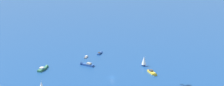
# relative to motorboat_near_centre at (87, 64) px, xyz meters

# --- Properties ---
(ground_plane) EXTENTS (2000.00, 2000.00, 0.00)m
(ground_plane) POSITION_rel_motorboat_near_centre_xyz_m (24.34, -19.03, -0.87)
(ground_plane) COLOR navy
(motorboat_near_centre) EXTENTS (11.41, 5.91, 3.21)m
(motorboat_near_centre) POSITION_rel_motorboat_near_centre_xyz_m (0.00, 0.00, 0.00)
(motorboat_near_centre) COLOR #23478C
(motorboat_near_centre) RESTS_ON ground_plane
(motorboat_far_stbd) EXTENTS (3.36, 11.09, 3.18)m
(motorboat_far_stbd) POSITION_rel_motorboat_near_centre_xyz_m (-26.87, -16.37, -0.01)
(motorboat_far_stbd) COLOR #33704C
(motorboat_far_stbd) RESTS_ON ground_plane
(sailboat_inshore) EXTENTS (6.12, 4.99, 8.01)m
(sailboat_inshore) POSITION_rel_motorboat_near_centre_xyz_m (41.45, 9.97, 2.79)
(sailboat_inshore) COLOR #23478C
(sailboat_inshore) RESTS_ON ground_plane
(motorboat_trailing) EXTENTS (2.20, 6.59, 1.88)m
(motorboat_trailing) POSITION_rel_motorboat_near_centre_xyz_m (-7.38, 18.77, -0.36)
(motorboat_trailing) COLOR #9E9993
(motorboat_trailing) RESTS_ON ground_plane
(motorboat_ahead) EXTENTS (2.73, 8.03, 2.29)m
(motorboat_ahead) POSITION_rel_motorboat_near_centre_xyz_m (0.40, 32.86, -0.25)
(motorboat_ahead) COLOR #23478C
(motorboat_ahead) RESTS_ON ground_plane
(motorboat_mid_cluster) EXTENTS (7.59, 9.76, 2.89)m
(motorboat_mid_cluster) POSITION_rel_motorboat_near_centre_xyz_m (49.37, -5.65, -0.09)
(motorboat_mid_cluster) COLOR gold
(motorboat_mid_cluster) RESTS_ON ground_plane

